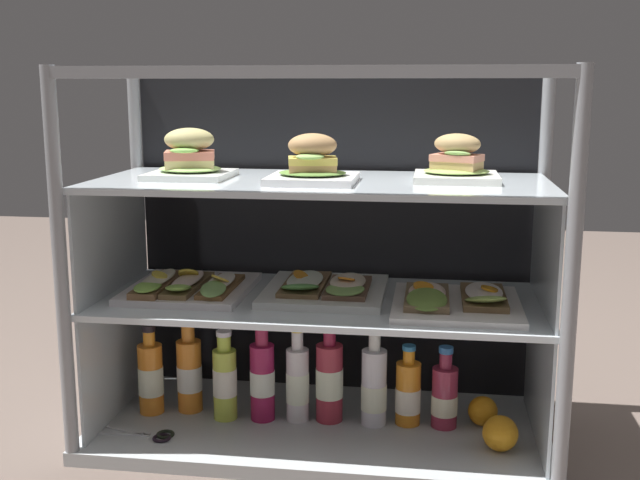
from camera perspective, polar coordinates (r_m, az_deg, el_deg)
ground_plane at (r=2.02m, az=0.00°, el=-14.30°), size 6.00×6.00×0.02m
case_base_deck at (r=2.01m, az=0.00°, el=-13.61°), size 1.12×0.50×0.03m
case_frame at (r=2.00m, az=0.58°, el=0.49°), size 1.12×0.50×0.90m
riser_lower_tier at (r=1.94m, az=0.00°, el=-9.05°), size 1.05×0.44×0.31m
shelf_lower_glass at (r=1.89m, az=0.00°, el=-4.48°), size 1.07×0.46×0.01m
riser_upper_tier at (r=1.86m, az=0.00°, el=-0.22°), size 1.05×0.44×0.27m
shelf_upper_glass at (r=1.84m, az=0.00°, el=4.17°), size 1.07×0.46×0.01m
plated_roll_sandwich_right_of_center at (r=1.90m, az=-9.52°, el=5.85°), size 0.19×0.19×0.12m
plated_roll_sandwich_mid_left at (r=1.79m, az=-0.56°, el=5.46°), size 0.20×0.20×0.11m
plated_roll_sandwich_mid_right at (r=1.84m, az=9.96°, el=5.42°), size 0.19×0.19×0.11m
open_sandwich_tray_right_of_center at (r=1.95m, az=-9.66°, el=-3.36°), size 0.29×0.33×0.06m
open_sandwich_tray_mid_right at (r=1.91m, az=0.40°, el=-3.54°), size 0.29×0.32×0.06m
open_sandwich_tray_far_right at (r=1.83m, az=9.90°, el=-4.35°), size 0.29×0.32×0.06m
juice_bottle_front_fourth at (r=2.07m, az=-12.23°, el=-9.72°), size 0.06×0.06×0.23m
juice_bottle_front_second at (r=2.06m, az=-9.53°, el=-9.61°), size 0.06×0.06×0.24m
juice_bottle_back_center at (r=2.00m, az=-6.97°, el=-10.18°), size 0.06×0.06×0.23m
juice_bottle_back_right at (r=1.99m, az=-4.22°, el=-10.07°), size 0.06×0.06×0.26m
juice_bottle_back_left at (r=1.98m, az=-1.65°, el=-10.40°), size 0.06×0.06×0.24m
juice_bottle_front_middle at (r=1.98m, az=0.69°, el=-10.24°), size 0.07×0.07×0.25m
juice_bottle_front_right_end at (r=1.96m, az=3.97°, el=-10.70°), size 0.06×0.06×0.25m
juice_bottle_front_left_end at (r=1.98m, az=6.46°, el=-11.08°), size 0.06×0.06×0.20m
juice_bottle_tucked_behind at (r=1.98m, az=9.10°, el=-11.22°), size 0.06×0.06×0.21m
orange_fruit_beside_bottles at (r=1.89m, az=13.05°, el=-13.60°), size 0.08×0.08×0.08m
orange_fruit_near_left_post at (r=2.01m, az=11.82°, el=-12.14°), size 0.07×0.07×0.07m
kitchen_scissors at (r=1.97m, az=-12.04°, el=-13.79°), size 0.19×0.08×0.01m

